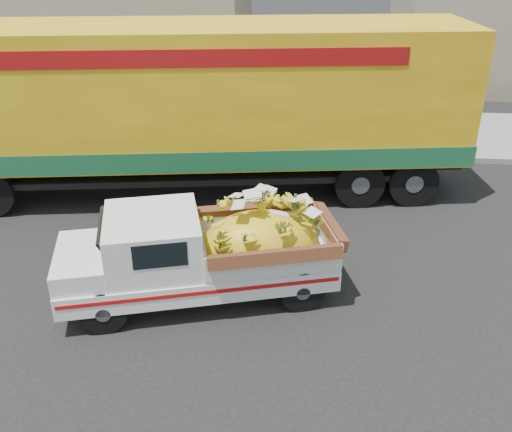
{
  "coord_description": "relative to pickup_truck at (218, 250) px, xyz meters",
  "views": [
    {
      "loc": [
        3.41,
        -7.49,
        5.64
      ],
      "look_at": [
        2.65,
        1.35,
        1.09
      ],
      "focal_mm": 40.0,
      "sensor_mm": 36.0,
      "label": 1
    }
  ],
  "objects": [
    {
      "name": "ground",
      "position": [
        -2.09,
        -0.54,
        -0.84
      ],
      "size": [
        100.0,
        100.0,
        0.0
      ],
      "primitive_type": "plane",
      "color": "black",
      "rests_on": "ground"
    },
    {
      "name": "semi_trailer",
      "position": [
        -0.98,
        4.15,
        1.28
      ],
      "size": [
        12.06,
        4.2,
        3.8
      ],
      "rotation": [
        0.0,
        0.0,
        0.15
      ],
      "color": "black",
      "rests_on": "ground"
    },
    {
      "name": "sidewalk",
      "position": [
        -2.09,
        8.7,
        -0.77
      ],
      "size": [
        60.0,
        4.0,
        0.14
      ],
      "primitive_type": "cube",
      "color": "gray",
      "rests_on": "ground"
    },
    {
      "name": "curb",
      "position": [
        -2.09,
        6.6,
        -0.77
      ],
      "size": [
        60.0,
        0.25,
        0.15
      ],
      "primitive_type": "cube",
      "color": "gray",
      "rests_on": "ground"
    },
    {
      "name": "pickup_truck",
      "position": [
        0.0,
        0.0,
        0.0
      ],
      "size": [
        4.74,
        2.76,
        1.57
      ],
      "rotation": [
        0.0,
        0.0,
        0.27
      ],
      "color": "black",
      "rests_on": "ground"
    },
    {
      "name": "building_left",
      "position": [
        -10.09,
        14.6,
        1.66
      ],
      "size": [
        18.0,
        6.0,
        5.0
      ],
      "primitive_type": "cube",
      "color": "gray",
      "rests_on": "ground"
    }
  ]
}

